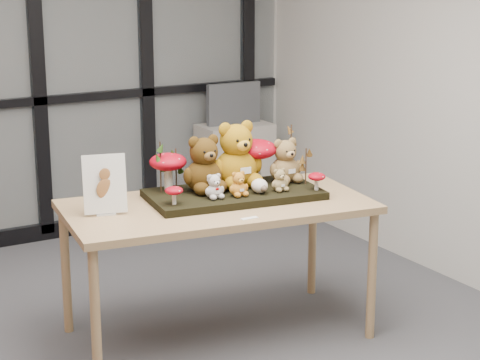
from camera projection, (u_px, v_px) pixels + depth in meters
room_shell at (104, 46)px, 3.83m from camera, size 5.00×5.00×5.00m
display_table at (217, 215)px, 4.71m from camera, size 1.73×1.03×0.77m
diorama_tray at (234, 194)px, 4.79m from camera, size 1.00×0.59×0.04m
bear_pooh_yellow at (236, 151)px, 4.84m from camera, size 0.35×0.32×0.41m
bear_brown_medium at (204, 160)px, 4.75m from camera, size 0.29×0.27×0.34m
bear_tan_back at (285, 158)px, 4.95m from camera, size 0.24×0.22×0.28m
bear_small_yellow at (238, 182)px, 4.67m from camera, size 0.13×0.12×0.15m
bear_white_bow at (214, 185)px, 4.62m from camera, size 0.13×0.12×0.15m
bear_beige_small at (279, 179)px, 4.77m from camera, size 0.12×0.11×0.14m
plush_cream_hedgehog at (259, 185)px, 4.73m from camera, size 0.08×0.07×0.09m
mushroom_back_left at (168, 170)px, 4.77m from camera, size 0.21×0.21×0.23m
mushroom_back_right at (256, 158)px, 4.96m from camera, size 0.24×0.24×0.27m
mushroom_front_left at (174, 195)px, 4.51m from camera, size 0.10×0.10×0.11m
mushroom_front_right at (317, 180)px, 4.79m from camera, size 0.10×0.10×0.11m
sprig_green_far_left at (161, 167)px, 4.72m from camera, size 0.05×0.05×0.28m
sprig_green_mid_left at (176, 168)px, 4.81m from camera, size 0.05×0.05×0.23m
sprig_dry_far_right at (291, 152)px, 4.98m from camera, size 0.05×0.05×0.33m
sprig_dry_mid_right at (306, 166)px, 4.90m from camera, size 0.05×0.05×0.21m
sprig_green_centre at (211, 165)px, 4.90m from camera, size 0.05×0.05×0.22m
sign_holder at (105, 187)px, 4.45m from camera, size 0.23×0.11×0.31m
label_card at (249, 218)px, 4.42m from camera, size 0.09×0.03×0.00m
cabinet at (235, 171)px, 7.00m from camera, size 0.57×0.33×0.76m
monitor at (234, 104)px, 6.88m from camera, size 0.46×0.05×0.33m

